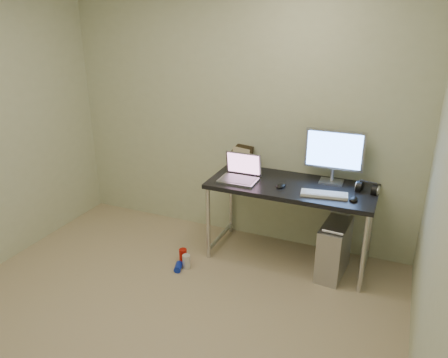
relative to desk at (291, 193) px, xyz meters
The scene contains 18 objects.
floor 1.71m from the desk, 114.59° to the right, with size 3.50×3.50×0.00m, color tan.
wall_back 0.93m from the desk, 154.05° to the left, with size 3.50×0.02×2.50m, color beige.
wall_right 1.90m from the desk, 52.58° to the right, with size 0.02×3.50×2.50m, color beige.
desk is the anchor object (origin of this frame).
tower_computer 0.61m from the desk, 11.58° to the right, with size 0.24×0.48×0.52m.
cable_a 0.54m from the desk, 35.13° to the left, with size 0.01×0.01×0.70m, color black.
cable_b 0.60m from the desk, 27.79° to the left, with size 0.01×0.01×0.72m, color black.
can_red 1.15m from the desk, 152.96° to the right, with size 0.07×0.07×0.13m, color #BC1308.
can_white 1.13m from the desk, 146.46° to the right, with size 0.07×0.07×0.13m, color silver.
can_blue 1.21m from the desk, 145.28° to the right, with size 0.06×0.06×0.11m, color #122ABE.
laptop 0.49m from the desk, behind, with size 0.34×0.28×0.23m.
monitor 0.52m from the desk, 31.15° to the left, with size 0.51×0.15×0.48m.
keyboard 0.35m from the desk, 23.55° to the right, with size 0.38×0.12×0.02m, color white.
mouse_right 0.58m from the desk, 14.22° to the right, with size 0.07×0.11×0.04m, color black.
mouse_left 0.16m from the desk, 126.51° to the right, with size 0.07×0.12×0.04m, color black.
headphones 0.65m from the desk, ahead, with size 0.19×0.11×0.12m.
picture_frame 0.69m from the desk, 153.67° to the left, with size 0.26×0.03×0.21m, color black.
webcam 0.52m from the desk, 146.82° to the left, with size 0.05×0.04×0.12m.
Camera 1 is at (1.50, -2.08, 2.20)m, focal length 35.00 mm.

